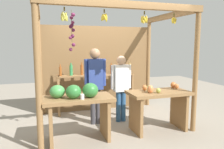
{
  "coord_description": "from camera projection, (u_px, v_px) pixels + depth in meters",
  "views": [
    {
      "loc": [
        -1.38,
        -4.6,
        1.74
      ],
      "look_at": [
        0.0,
        -0.2,
        1.12
      ],
      "focal_mm": 34.82,
      "sensor_mm": 36.0,
      "label": 1
    }
  ],
  "objects": [
    {
      "name": "bottle_shelf_unit",
      "position": [
        97.0,
        82.0,
        5.58
      ],
      "size": [
        1.98,
        0.22,
        1.32
      ],
      "color": "olive",
      "rests_on": "ground"
    },
    {
      "name": "vendor_man",
      "position": [
        95.0,
        79.0,
        4.73
      ],
      "size": [
        0.48,
        0.23,
        1.67
      ],
      "rotation": [
        0.0,
        0.0,
        -0.06
      ],
      "color": "#3F3E45",
      "rests_on": "ground"
    },
    {
      "name": "fruit_counter_left",
      "position": [
        77.0,
        103.0,
        3.91
      ],
      "size": [
        1.25,
        0.64,
        1.07
      ],
      "color": "olive",
      "rests_on": "ground"
    },
    {
      "name": "ground_plane",
      "position": [
        109.0,
        122.0,
        4.99
      ],
      "size": [
        12.0,
        12.0,
        0.0
      ],
      "primitive_type": "plane",
      "color": "gray",
      "rests_on": "ground"
    },
    {
      "name": "vendor_woman",
      "position": [
        121.0,
        83.0,
        4.9
      ],
      "size": [
        0.48,
        0.2,
        1.51
      ],
      "rotation": [
        0.0,
        0.0,
        0.14
      ],
      "color": "#28517E",
      "rests_on": "ground"
    },
    {
      "name": "market_stall",
      "position": [
        103.0,
        57.0,
        5.24
      ],
      "size": [
        3.09,
        2.16,
        2.49
      ],
      "color": "olive",
      "rests_on": "ground"
    },
    {
      "name": "fruit_counter_right",
      "position": [
        158.0,
        102.0,
        4.43
      ],
      "size": [
        1.25,
        0.64,
        0.97
      ],
      "color": "olive",
      "rests_on": "ground"
    }
  ]
}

